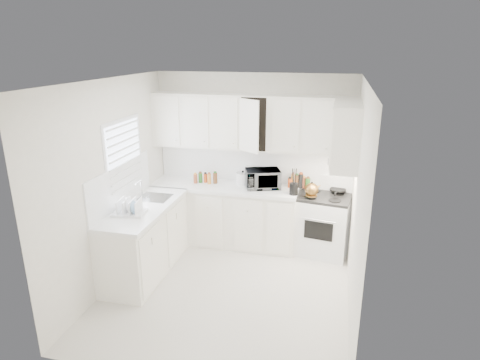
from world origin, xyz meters
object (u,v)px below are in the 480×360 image
(utensil_crock, at_px, (294,181))
(stove, at_px, (323,217))
(rice_cooker, at_px, (243,177))
(tea_kettle, at_px, (312,189))
(dish_rack, at_px, (129,206))
(microwave, at_px, (263,177))

(utensil_crock, bearing_deg, stove, 22.42)
(stove, relative_size, rice_cooker, 5.36)
(tea_kettle, height_order, dish_rack, dish_rack)
(microwave, bearing_deg, rice_cooker, 144.14)
(tea_kettle, distance_m, utensil_crock, 0.27)
(microwave, relative_size, rice_cooker, 2.32)
(rice_cooker, height_order, utensil_crock, utensil_crock)
(tea_kettle, height_order, utensil_crock, utensil_crock)
(tea_kettle, height_order, microwave, microwave)
(rice_cooker, distance_m, dish_rack, 1.86)
(tea_kettle, xyz_separation_m, dish_rack, (-2.18, -1.21, 0.01))
(stove, relative_size, microwave, 2.32)
(utensil_crock, height_order, dish_rack, utensil_crock)
(stove, xyz_separation_m, dish_rack, (-2.36, -1.37, 0.48))
(rice_cooker, bearing_deg, tea_kettle, -3.85)
(microwave, relative_size, dish_rack, 1.27)
(rice_cooker, xyz_separation_m, utensil_crock, (0.81, -0.28, 0.09))
(tea_kettle, bearing_deg, microwave, 144.04)
(stove, bearing_deg, dish_rack, -141.11)
(rice_cooker, xyz_separation_m, dish_rack, (-1.12, -1.48, 0.00))
(microwave, height_order, utensil_crock, utensil_crock)
(utensil_crock, xyz_separation_m, dish_rack, (-1.93, -1.19, -0.09))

